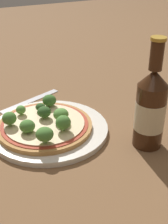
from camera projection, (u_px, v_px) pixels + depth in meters
name	position (u px, v px, depth m)	size (l,w,h in m)	color
ground_plane	(55.00, 130.00, 0.70)	(3.00, 3.00, 0.00)	brown
plate	(50.00, 129.00, 0.69)	(0.26, 0.26, 0.01)	silver
pizza	(44.00, 125.00, 0.69)	(0.21, 0.21, 0.01)	#B77F42
broccoli_floret_0	(45.00, 134.00, 0.61)	(0.04, 0.04, 0.03)	#7A9E5B
broccoli_floret_1	(63.00, 123.00, 0.64)	(0.03, 0.03, 0.03)	#7A9E5B
broccoli_floret_2	(40.00, 107.00, 0.72)	(0.02, 0.02, 0.02)	#7A9E5B
broccoli_floret_3	(44.00, 112.00, 0.69)	(0.03, 0.03, 0.03)	#7A9E5B
broccoli_floret_4	(9.00, 118.00, 0.66)	(0.03, 0.03, 0.03)	#7A9E5B
broccoli_floret_5	(61.00, 114.00, 0.68)	(0.03, 0.03, 0.03)	#7A9E5B
broccoli_floret_6	(27.00, 126.00, 0.64)	(0.03, 0.03, 0.03)	#7A9E5B
broccoli_floret_7	(21.00, 110.00, 0.71)	(0.02, 0.02, 0.02)	#7A9E5B
broccoli_floret_8	(49.00, 100.00, 0.74)	(0.03, 0.03, 0.03)	#7A9E5B
beer_bottle	(150.00, 108.00, 0.61)	(0.06, 0.06, 0.23)	#381E0F
fork	(30.00, 101.00, 0.83)	(0.08, 0.18, 0.00)	silver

